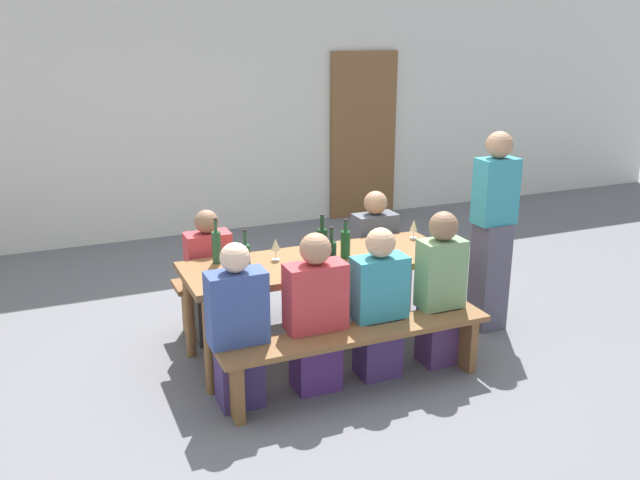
{
  "coord_description": "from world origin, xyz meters",
  "views": [
    {
      "loc": [
        -1.91,
        -4.48,
        2.44
      ],
      "look_at": [
        0.0,
        0.0,
        0.9
      ],
      "focal_mm": 38.84,
      "sensor_mm": 36.0,
      "label": 1
    }
  ],
  "objects": [
    {
      "name": "wooden_door",
      "position": [
        2.06,
        3.43,
        1.05
      ],
      "size": [
        0.9,
        0.06,
        2.1
      ],
      "primitive_type": "cube",
      "color": "brown",
      "rests_on": "ground"
    },
    {
      "name": "standing_host",
      "position": [
        1.45,
        -0.13,
        0.81
      ],
      "size": [
        0.32,
        0.24,
        1.64
      ],
      "rotation": [
        0.0,
        0.0,
        3.14
      ],
      "color": "#514C5E",
      "rests_on": "ground"
    },
    {
      "name": "bench_near",
      "position": [
        0.0,
        -0.66,
        0.35
      ],
      "size": [
        1.94,
        0.3,
        0.45
      ],
      "color": "brown",
      "rests_on": "ground"
    },
    {
      "name": "tasting_table",
      "position": [
        0.0,
        0.0,
        0.67
      ],
      "size": [
        2.04,
        0.72,
        0.75
      ],
      "color": "brown",
      "rests_on": "ground"
    },
    {
      "name": "wine_bottle_4",
      "position": [
        -0.03,
        -0.28,
        0.87
      ],
      "size": [
        0.07,
        0.07,
        0.33
      ],
      "color": "#143319",
      "rests_on": "tasting_table"
    },
    {
      "name": "seated_guest_far_0",
      "position": [
        -0.72,
        0.51,
        0.51
      ],
      "size": [
        0.34,
        0.24,
        1.08
      ],
      "rotation": [
        0.0,
        0.0,
        -1.57
      ],
      "color": "#3A3633",
      "rests_on": "ground"
    },
    {
      "name": "bench_far",
      "position": [
        0.0,
        0.66,
        0.35
      ],
      "size": [
        1.94,
        0.3,
        0.45
      ],
      "color": "brown",
      "rests_on": "ground"
    },
    {
      "name": "seated_guest_near_0",
      "position": [
        -0.8,
        -0.51,
        0.53
      ],
      "size": [
        0.38,
        0.24,
        1.13
      ],
      "rotation": [
        0.0,
        0.0,
        1.57
      ],
      "color": "#3C2C5F",
      "rests_on": "ground"
    },
    {
      "name": "wine_bottle_2",
      "position": [
        -0.61,
        -0.1,
        0.87
      ],
      "size": [
        0.07,
        0.07,
        0.33
      ],
      "color": "#234C2D",
      "rests_on": "tasting_table"
    },
    {
      "name": "wine_glass_1",
      "position": [
        0.91,
        0.18,
        0.86
      ],
      "size": [
        0.06,
        0.06,
        0.16
      ],
      "color": "silver",
      "rests_on": "tasting_table"
    },
    {
      "name": "wine_bottle_3",
      "position": [
        -0.01,
        -0.06,
        0.88
      ],
      "size": [
        0.08,
        0.08,
        0.36
      ],
      "color": "#143319",
      "rests_on": "tasting_table"
    },
    {
      "name": "seated_guest_far_1",
      "position": [
        0.72,
        0.51,
        0.52
      ],
      "size": [
        0.36,
        0.24,
        1.09
      ],
      "rotation": [
        0.0,
        0.0,
        -1.57
      ],
      "color": "#3A4540",
      "rests_on": "ground"
    },
    {
      "name": "back_wall",
      "position": [
        0.0,
        3.57,
        1.6
      ],
      "size": [
        14.0,
        0.2,
        3.2
      ],
      "primitive_type": "cube",
      "color": "silver",
      "rests_on": "ground"
    },
    {
      "name": "seated_guest_near_3",
      "position": [
        0.73,
        -0.51,
        0.57
      ],
      "size": [
        0.33,
        0.24,
        1.17
      ],
      "rotation": [
        0.0,
        0.0,
        1.57
      ],
      "color": "#4F3061",
      "rests_on": "ground"
    },
    {
      "name": "seated_guest_near_2",
      "position": [
        0.23,
        -0.51,
        0.53
      ],
      "size": [
        0.39,
        0.24,
        1.1
      ],
      "rotation": [
        0.0,
        0.0,
        1.57
      ],
      "color": "#452E65",
      "rests_on": "ground"
    },
    {
      "name": "wine_glass_0",
      "position": [
        -0.31,
        0.11,
        0.86
      ],
      "size": [
        0.07,
        0.07,
        0.17
      ],
      "color": "silver",
      "rests_on": "tasting_table"
    },
    {
      "name": "wine_bottle_0",
      "position": [
        -0.73,
        0.22,
        0.88
      ],
      "size": [
        0.07,
        0.07,
        0.34
      ],
      "color": "#234C2D",
      "rests_on": "tasting_table"
    },
    {
      "name": "ground_plane",
      "position": [
        0.0,
        0.0,
        0.0
      ],
      "size": [
        24.0,
        24.0,
        0.0
      ],
      "primitive_type": "plane",
      "color": "slate"
    },
    {
      "name": "seated_guest_near_1",
      "position": [
        -0.25,
        -0.51,
        0.53
      ],
      "size": [
        0.41,
        0.24,
        1.13
      ],
      "rotation": [
        0.0,
        0.0,
        1.57
      ],
      "color": "#4D296C",
      "rests_on": "ground"
    },
    {
      "name": "wine_bottle_1",
      "position": [
        0.19,
        -0.04,
        0.86
      ],
      "size": [
        0.07,
        0.07,
        0.3
      ],
      "color": "#194723",
      "rests_on": "tasting_table"
    }
  ]
}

